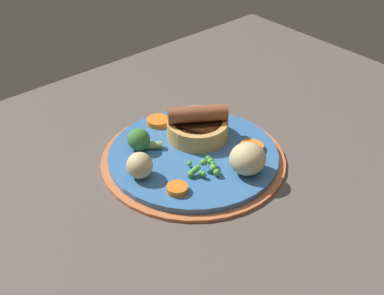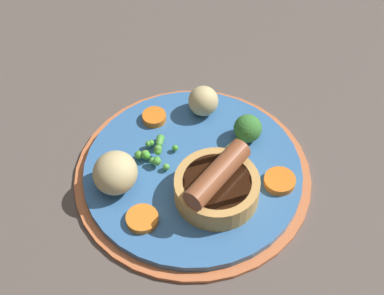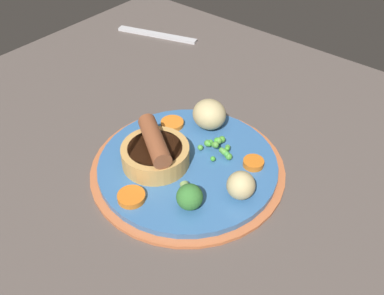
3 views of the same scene
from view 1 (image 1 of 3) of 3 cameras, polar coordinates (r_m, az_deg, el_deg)
The scene contains 10 objects.
dining_table at distance 75.98cm, azimuth -0.55°, elevation -5.12°, with size 110.00×80.00×3.00cm, color #564C47.
dinner_plate at distance 79.66cm, azimuth 0.13°, elevation -1.07°, with size 27.49×27.49×1.40cm.
sausage_pudding at distance 81.74cm, azimuth 0.60°, elevation 2.33°, with size 9.43×9.43×5.34cm.
pea_pile at distance 74.96cm, azimuth 1.28°, elevation -2.05°, with size 5.17×4.98×1.91cm.
broccoli_floret_near at distance 79.53cm, azimuth -5.57°, elevation 0.81°, with size 4.73×4.25×3.37cm.
potato_chunk_0 at distance 73.87cm, azimuth -5.60°, elevation -1.92°, with size 3.66×3.70×3.78cm, color #CCB77F.
potato_chunk_1 at distance 74.55cm, azimuth 5.96°, elevation -1.20°, with size 4.96×5.26×4.53cm, color #CCB77F.
carrot_slice_0 at distance 80.30cm, azimuth 6.37°, elevation 0.05°, with size 3.56×3.56×0.72cm, color orange.
carrot_slice_1 at distance 71.86cm, azimuth -1.58°, elevation -4.41°, with size 2.92×2.92×0.88cm, color orange.
carrot_slice_2 at distance 85.95cm, azimuth -3.66°, elevation 2.82°, with size 3.61×3.61×0.83cm, color orange.
Camera 1 is at (37.62, 44.40, 50.36)cm, focal length 50.00 mm.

